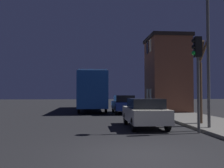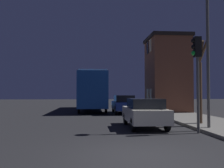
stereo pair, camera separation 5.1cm
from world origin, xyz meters
TOP-DOWN VIEW (x-y plane):
  - ground_plane at (0.00, 0.00)m, footprint 120.00×120.00m
  - brick_building at (5.35, 14.66)m, footprint 3.46×4.09m
  - streetlamp at (3.65, 4.30)m, footprint 1.24×0.53m
  - traffic_light at (3.28, 3.59)m, footprint 0.43×0.24m
  - bare_tree at (4.41, 5.82)m, footprint 0.95×1.73m
  - bus at (-1.25, 18.24)m, footprint 2.52×11.30m
  - car_near_lane at (1.36, 5.53)m, footprint 1.76×3.96m
  - car_mid_lane at (1.41, 14.25)m, footprint 1.73×4.39m

SIDE VIEW (x-z plane):
  - ground_plane at x=0.00m, z-range 0.00..0.00m
  - car_near_lane at x=1.36m, z-range 0.04..1.50m
  - car_mid_lane at x=1.41m, z-range 0.04..1.58m
  - bus at x=-1.25m, z-range 0.35..3.99m
  - bare_tree at x=4.41m, z-range 0.10..4.36m
  - traffic_light at x=3.28m, z-range 0.92..5.14m
  - brick_building at x=5.35m, z-range 0.16..6.76m
  - streetlamp at x=3.65m, z-range 1.84..8.69m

